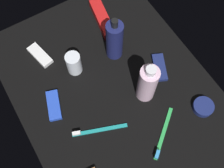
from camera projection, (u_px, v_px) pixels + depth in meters
The scene contains 11 objects.
ground_plane at pixel (112, 88), 97.76cm from camera, with size 84.00×64.00×1.20cm, color black.
lotion_bottle at pixel (114, 40), 95.31cm from camera, with size 5.89×5.89×19.10cm.
bodywash_bottle at pixel (147, 83), 88.79cm from camera, with size 6.14×6.14×18.07cm.
deodorant_stick at pixel (74, 63), 96.11cm from camera, with size 5.14×5.14×8.80cm, color silver.
toothbrush_teal at pixel (96, 130), 90.38cm from camera, with size 7.43×17.28×2.10cm.
toothbrush_green at pixel (163, 136), 89.63cm from camera, with size 12.07×14.89×2.10cm.
toothpaste_box_red at pixel (102, 19), 107.30cm from camera, with size 17.60×4.40×3.20cm, color red.
snack_bar_navy at pixel (159, 67), 99.60cm from camera, with size 10.40×4.00×1.50cm, color navy.
snack_bar_white at pixel (40, 55), 101.66cm from camera, with size 10.40×4.00×1.50cm, color white.
snack_bar_blue at pixel (54, 105), 93.74cm from camera, with size 10.40×4.00×1.50cm, color blue.
cream_tin_left at pixel (203, 107), 93.20cm from camera, with size 6.90×6.90×2.09cm, color navy.
Camera 1 is at (-33.24, 20.10, 89.13)cm, focal length 45.14 mm.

